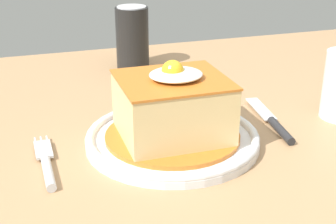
# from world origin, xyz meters

# --- Properties ---
(dining_table) EXTENTS (1.17, 0.81, 0.75)m
(dining_table) POSITION_xyz_m (0.00, 0.00, 0.63)
(dining_table) COLOR #A87F56
(dining_table) RESTS_ON ground_plane
(main_plate) EXTENTS (0.24, 0.24, 0.02)m
(main_plate) POSITION_xyz_m (-0.06, -0.10, 0.76)
(main_plate) COLOR white
(main_plate) RESTS_ON dining_table
(sandwich_meal) EXTENTS (0.19, 0.19, 0.11)m
(sandwich_meal) POSITION_xyz_m (-0.06, -0.10, 0.81)
(sandwich_meal) COLOR #C66B23
(sandwich_meal) RESTS_ON main_plate
(fork) EXTENTS (0.02, 0.14, 0.01)m
(fork) POSITION_xyz_m (-0.24, -0.12, 0.76)
(fork) COLOR silver
(fork) RESTS_ON dining_table
(knife) EXTENTS (0.04, 0.17, 0.01)m
(knife) POSITION_xyz_m (0.10, -0.10, 0.76)
(knife) COLOR #262628
(knife) RESTS_ON dining_table
(soda_can) EXTENTS (0.07, 0.07, 0.12)m
(soda_can) POSITION_xyz_m (-0.03, 0.25, 0.82)
(soda_can) COLOR black
(soda_can) RESTS_ON dining_table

